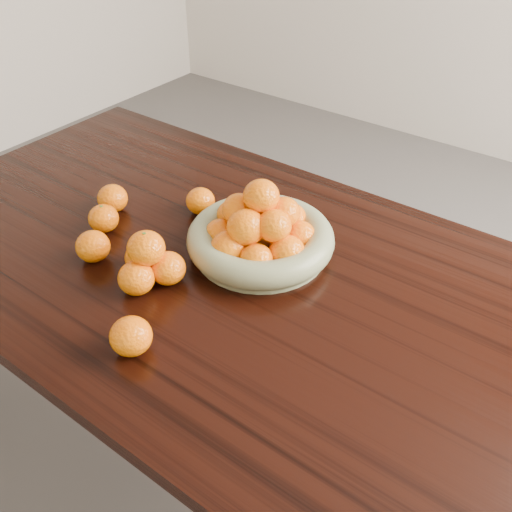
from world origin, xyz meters
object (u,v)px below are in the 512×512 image
Objects in this scene: dining_table at (250,302)px; loose_orange_0 at (104,218)px; orange_pyramid at (148,263)px; fruit_bowl at (260,233)px.

dining_table is 25.61× the size of loose_orange_0.
orange_pyramid reaches higher than loose_orange_0.
fruit_bowl reaches higher than dining_table.
loose_orange_0 is (-0.24, 0.08, -0.02)m from orange_pyramid.
orange_pyramid is at bearing -119.44° from fruit_bowl.
orange_pyramid is at bearing -137.00° from dining_table.
fruit_bowl is 0.28m from orange_pyramid.
fruit_bowl is (-0.03, 0.08, 0.15)m from dining_table.
fruit_bowl is at bearing 23.30° from loose_orange_0.
loose_orange_0 is at bearing 162.16° from orange_pyramid.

